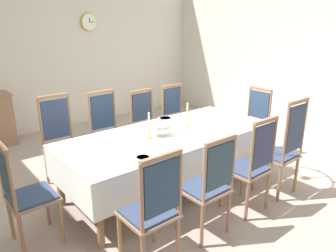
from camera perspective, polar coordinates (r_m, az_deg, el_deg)
ground at (r=4.35m, az=-1.21°, el=-10.35°), size 6.49×6.41×0.04m
back_wall at (r=6.69m, az=-19.45°, el=14.64°), size 6.49×0.08×3.52m
right_wall at (r=6.41m, az=23.16°, el=14.11°), size 0.08×6.41×3.52m
dining_table at (r=3.95m, az=0.19°, el=-2.26°), size 2.68×1.15×0.75m
tablecloth at (r=3.96m, az=0.19°, el=-2.61°), size 2.70×1.17×0.39m
chair_south_a at (r=2.75m, az=-2.79°, el=-14.58°), size 0.44×0.42×1.10m
chair_north_a at (r=4.32m, az=-18.66°, el=-2.56°), size 0.44×0.42×1.19m
chair_south_b at (r=3.15m, az=7.26°, el=-10.36°), size 0.44×0.42×1.08m
chair_north_b at (r=4.58m, az=-10.79°, el=-0.88°), size 0.44×0.42×1.15m
chair_south_c at (r=3.62m, az=14.81°, el=-6.61°), size 0.44×0.42×1.13m
chair_north_c at (r=4.93m, az=-3.84°, el=0.47°), size 0.44×0.42×1.08m
chair_south_d at (r=4.09m, az=20.05°, el=-3.66°), size 0.44×0.42×1.23m
chair_north_d at (r=5.30m, az=1.58°, el=1.77°), size 0.44×0.42×1.08m
chair_head_west at (r=3.27m, az=-24.45°, el=-10.78°), size 0.42×0.44×1.08m
chair_head_east at (r=5.21m, az=15.09°, el=0.88°), size 0.42×0.44×1.08m
soup_tureen at (r=3.82m, az=-1.13°, el=-0.23°), size 0.25×0.25×0.21m
candlestick_west at (r=3.71m, az=-3.42°, el=-0.44°), size 0.07×0.07×0.32m
candlestick_east at (r=4.07m, az=3.48°, el=1.41°), size 0.07×0.07×0.34m
bowl_near_left at (r=3.17m, az=-4.55°, el=-5.81°), size 0.15×0.15×0.04m
bowl_near_right at (r=4.39m, az=-0.49°, el=1.24°), size 0.20×0.20×0.05m
spoon_primary at (r=3.14m, az=-6.30°, el=-6.39°), size 0.06×0.17×0.01m
spoon_secondary at (r=4.49m, az=0.51°, el=1.33°), size 0.05×0.18×0.01m
mounted_clock at (r=6.89m, az=-14.03°, el=17.69°), size 0.35×0.06×0.35m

